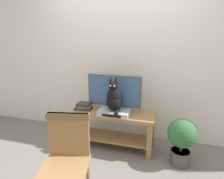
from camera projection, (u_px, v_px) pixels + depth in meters
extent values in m
plane|color=slate|center=(102.00, 171.00, 2.51)|extent=(12.00, 12.00, 0.00)
cube|color=silver|center=(124.00, 49.00, 3.14)|extent=(7.00, 0.12, 2.80)
cube|color=olive|center=(113.00, 113.00, 2.92)|extent=(1.20, 0.44, 0.04)
cube|color=olive|center=(74.00, 131.00, 2.99)|extent=(0.07, 0.07, 0.51)
cube|color=olive|center=(149.00, 142.00, 2.68)|extent=(0.07, 0.07, 0.51)
cube|color=olive|center=(83.00, 121.00, 3.30)|extent=(0.07, 0.07, 0.51)
cube|color=olive|center=(152.00, 130.00, 3.00)|extent=(0.07, 0.07, 0.51)
cube|color=olive|center=(113.00, 137.00, 3.02)|extent=(1.10, 0.36, 0.02)
cube|color=#4C4C51|center=(114.00, 109.00, 2.97)|extent=(0.34, 0.20, 0.03)
cube|color=#4C4C51|center=(114.00, 107.00, 2.96)|extent=(0.06, 0.04, 0.04)
cube|color=#4C4C51|center=(114.00, 91.00, 2.89)|extent=(0.77, 0.05, 0.45)
cube|color=#385684|center=(114.00, 91.00, 2.87)|extent=(0.72, 0.01, 0.40)
sphere|color=#2672F2|center=(140.00, 108.00, 2.82)|extent=(0.01, 0.01, 0.01)
cube|color=#ADADB2|center=(114.00, 112.00, 2.81)|extent=(0.43, 0.29, 0.07)
cube|color=black|center=(111.00, 116.00, 2.68)|extent=(0.26, 0.01, 0.03)
ellipsoid|color=black|center=(114.00, 101.00, 2.77)|extent=(0.22, 0.26, 0.26)
ellipsoid|color=black|center=(114.00, 96.00, 2.72)|extent=(0.19, 0.17, 0.24)
sphere|color=black|center=(113.00, 86.00, 2.67)|extent=(0.13, 0.13, 0.13)
cone|color=black|center=(111.00, 79.00, 2.65)|extent=(0.06, 0.06, 0.07)
cone|color=black|center=(116.00, 79.00, 2.63)|extent=(0.06, 0.06, 0.07)
sphere|color=#B2C64C|center=(110.00, 86.00, 2.62)|extent=(0.02, 0.02, 0.02)
sphere|color=#B2C64C|center=(114.00, 86.00, 2.60)|extent=(0.02, 0.02, 0.02)
cylinder|color=black|center=(117.00, 111.00, 2.70)|extent=(0.07, 0.21, 0.04)
cylinder|color=olive|center=(55.00, 179.00, 2.04)|extent=(0.04, 0.04, 0.47)
cube|color=olive|center=(65.00, 168.00, 1.79)|extent=(0.48, 0.48, 0.04)
cube|color=olive|center=(69.00, 134.00, 1.90)|extent=(0.38, 0.12, 0.43)
cube|color=brown|center=(68.00, 116.00, 1.85)|extent=(0.40, 0.13, 0.06)
cube|color=#2D2D33|center=(84.00, 108.00, 3.01)|extent=(0.25, 0.19, 0.03)
cube|color=olive|center=(85.00, 106.00, 3.01)|extent=(0.19, 0.19, 0.03)
cube|color=#2D2D33|center=(84.00, 104.00, 2.99)|extent=(0.19, 0.17, 0.03)
cylinder|color=#47474C|center=(180.00, 157.00, 2.63)|extent=(0.25, 0.25, 0.19)
cylinder|color=#332319|center=(180.00, 151.00, 2.61)|extent=(0.23, 0.23, 0.02)
cylinder|color=#4C3823|center=(181.00, 147.00, 2.59)|extent=(0.04, 0.04, 0.10)
sphere|color=#2D5B33|center=(182.00, 133.00, 2.54)|extent=(0.37, 0.37, 0.37)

